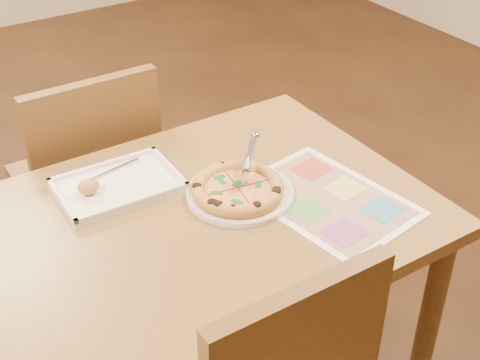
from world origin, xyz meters
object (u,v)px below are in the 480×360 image
plate (240,193)px  menu (327,199)px  dining_table (177,249)px  appetizer_tray (116,187)px  pizza (238,189)px  chair_far (90,165)px  pizza_cutter (249,159)px

plate → menu: size_ratio=0.65×
dining_table → appetizer_tray: bearing=107.5°
appetizer_tray → pizza: bearing=-38.1°
menu → dining_table: bearing=161.3°
dining_table → pizza: (0.19, 0.01, 0.11)m
dining_table → chair_far: 0.61m
pizza_cutter → menu: (0.13, -0.17, -0.08)m
pizza → pizza_cutter: bearing=29.8°
plate → pizza_cutter: pizza_cutter is taller
chair_far → pizza: bearing=107.8°
dining_table → plate: plate is taller
pizza_cutter → appetizer_tray: pizza_cutter is taller
appetizer_tray → menu: (0.45, -0.34, -0.01)m
chair_far → appetizer_tray: bearing=80.5°
pizza_cutter → appetizer_tray: 0.36m
pizza_cutter → appetizer_tray: bearing=108.3°
chair_far → plate: (0.20, -0.59, 0.16)m
plate → pizza: 0.02m
dining_table → pizza: 0.22m
dining_table → menu: 0.41m
chair_far → menu: bearing=117.5°
pizza → pizza_cutter: (0.06, 0.03, 0.06)m
chair_far → pizza_cutter: 0.66m
pizza → menu: (0.19, -0.14, -0.03)m
plate → pizza: bearing=-159.9°
plate → chair_far: bearing=108.7°
dining_table → appetizer_tray: appetizer_tray is taller
chair_far → pizza: size_ratio=1.92×
chair_far → dining_table: bearing=90.0°
dining_table → pizza_cutter: 0.30m
pizza_cutter → chair_far: bearing=70.3°
menu → pizza_cutter: bearing=128.3°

